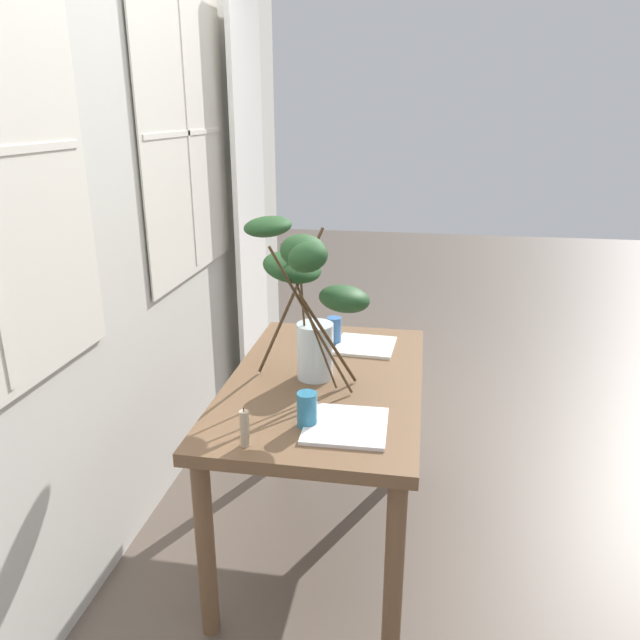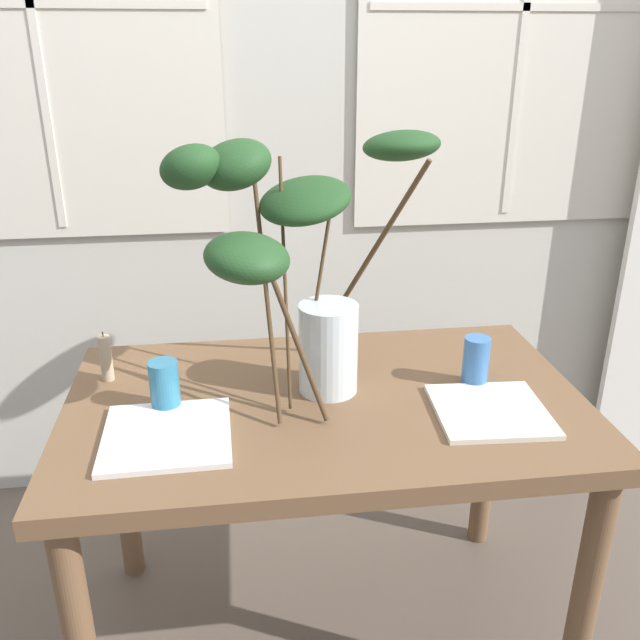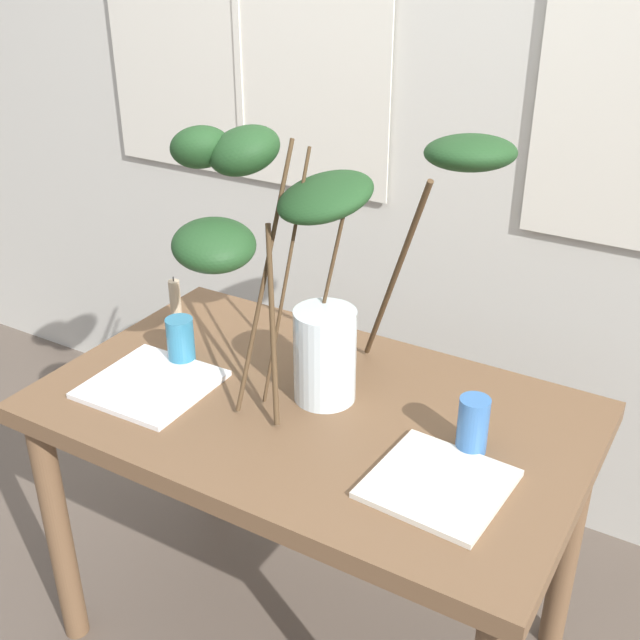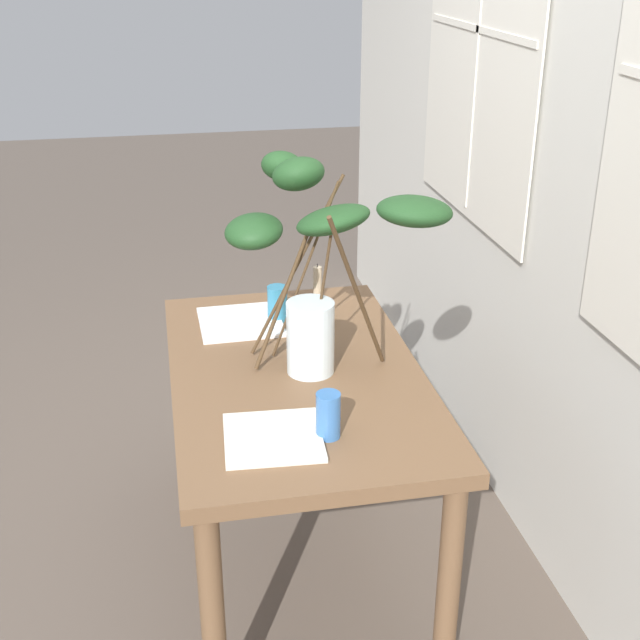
# 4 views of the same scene
# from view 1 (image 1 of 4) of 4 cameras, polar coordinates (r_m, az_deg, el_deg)

# --- Properties ---
(ground) EXTENTS (14.00, 14.00, 0.00)m
(ground) POSITION_cam_1_polar(r_m,az_deg,el_deg) (2.80, 0.45, -19.67)
(ground) COLOR brown
(back_wall_with_windows) EXTENTS (5.12, 0.14, 2.73)m
(back_wall_with_windows) POSITION_cam_1_polar(r_m,az_deg,el_deg) (2.50, -19.79, 9.26)
(back_wall_with_windows) COLOR beige
(back_wall_with_windows) RESTS_ON ground
(curtain_sheer_side) EXTENTS (0.58, 0.03, 2.38)m
(curtain_sheer_side) POSITION_cam_1_polar(r_m,az_deg,el_deg) (3.82, -6.62, 10.49)
(curtain_sheer_side) COLOR white
(curtain_sheer_side) RESTS_ON ground
(dining_table) EXTENTS (1.25, 0.75, 0.75)m
(dining_table) POSITION_cam_1_polar(r_m,az_deg,el_deg) (2.45, 0.49, -7.74)
(dining_table) COLOR brown
(dining_table) RESTS_ON ground
(vase_with_branches) EXTENTS (0.73, 0.64, 0.63)m
(vase_with_branches) POSITION_cam_1_polar(r_m,az_deg,el_deg) (2.24, -1.41, 2.81)
(vase_with_branches) COLOR silver
(vase_with_branches) RESTS_ON dining_table
(drinking_glass_blue_left) EXTENTS (0.07, 0.07, 0.12)m
(drinking_glass_blue_left) POSITION_cam_1_polar(r_m,az_deg,el_deg) (2.04, -1.20, -8.44)
(drinking_glass_blue_left) COLOR teal
(drinking_glass_blue_left) RESTS_ON dining_table
(drinking_glass_blue_right) EXTENTS (0.07, 0.07, 0.13)m
(drinking_glass_blue_right) POSITION_cam_1_polar(r_m,az_deg,el_deg) (2.73, 1.34, -1.03)
(drinking_glass_blue_right) COLOR #386BAD
(drinking_glass_blue_right) RESTS_ON dining_table
(plate_square_left) EXTENTS (0.28, 0.28, 0.01)m
(plate_square_left) POSITION_cam_1_polar(r_m,az_deg,el_deg) (2.06, 2.44, -9.91)
(plate_square_left) COLOR white
(plate_square_left) RESTS_ON dining_table
(plate_square_right) EXTENTS (0.27, 0.27, 0.01)m
(plate_square_right) POSITION_cam_1_polar(r_m,az_deg,el_deg) (2.72, 4.31, -2.42)
(plate_square_right) COLOR silver
(plate_square_right) RESTS_ON dining_table
(pillar_candle) EXTENTS (0.03, 0.03, 0.13)m
(pillar_candle) POSITION_cam_1_polar(r_m,az_deg,el_deg) (1.94, -7.12, -10.12)
(pillar_candle) COLOR tan
(pillar_candle) RESTS_ON dining_table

